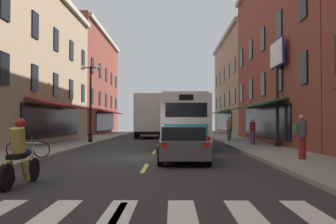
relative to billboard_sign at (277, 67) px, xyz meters
name	(u,v)px	position (x,y,z in m)	size (l,w,h in m)	color
ground_plane	(151,159)	(-7.05, -5.47, -4.82)	(34.80, 80.00, 0.10)	#28282B
lane_centre_dashes	(151,158)	(-7.05, -5.72, -4.76)	(0.14, 73.90, 0.01)	#DBCC4C
crosswalk_near	(115,219)	(-7.05, -15.47, -4.76)	(7.10, 2.80, 0.01)	silver
sidewalk_left	(16,156)	(-12.95, -5.47, -4.70)	(3.00, 80.00, 0.14)	gray
sidewalk_right	(287,156)	(-1.15, -5.47, -4.70)	(3.00, 80.00, 0.14)	gray
billboard_sign	(277,67)	(0.00, 0.00, 0.00)	(0.40, 2.56, 6.19)	black
transit_bus	(181,120)	(-5.58, 2.35, -3.13)	(2.85, 11.61, 3.12)	silver
box_truck	(149,116)	(-8.36, 13.57, -2.72)	(2.63, 7.19, 4.03)	#B21E19
sedan_near	(154,128)	(-8.46, 25.66, -4.04)	(2.06, 4.34, 1.44)	#515154
sedan_mid	(182,144)	(-5.73, -6.91, -4.07)	(1.99, 4.56, 1.37)	#515154
motorcycle_rider	(20,157)	(-9.84, -12.49, -4.06)	(0.62, 2.07, 1.66)	black
bicycle_near	(28,149)	(-11.82, -6.97, -4.27)	(1.71, 0.48, 0.91)	black
pedestrian_near	(301,135)	(-1.17, -7.32, -3.72)	(0.51, 0.36, 1.71)	maroon
pedestrian_mid	(229,128)	(-1.33, 9.41, -3.78)	(0.36, 0.36, 1.65)	maroon
pedestrian_far	(252,131)	(-1.09, 1.66, -3.79)	(0.36, 0.36, 1.64)	#66387F
pedestrian_rear	(229,128)	(-1.85, 6.20, -3.68)	(0.36, 0.36, 1.82)	#33663F
street_lamp_twin	(90,100)	(-11.82, 4.04, -1.67)	(1.42, 0.32, 5.34)	black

